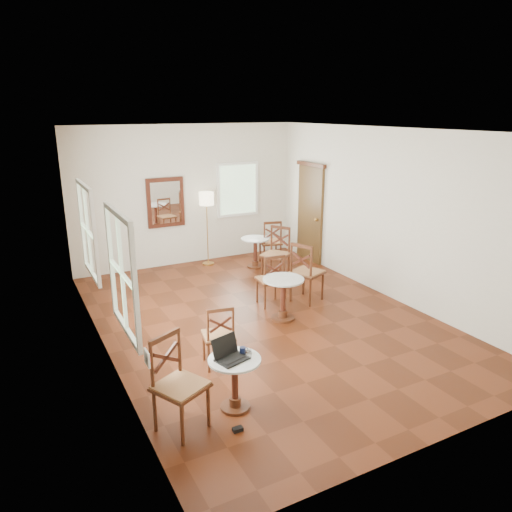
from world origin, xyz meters
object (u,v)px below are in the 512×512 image
Objects in this scene: cafe_table_near at (235,378)px; water_glass at (249,354)px; cafe_table_back at (255,249)px; chair_near_a at (218,335)px; navy_mug at (243,351)px; chair_mid_a at (271,280)px; mouse at (247,352)px; chair_mid_b at (306,272)px; laptop at (229,354)px; floor_lamp at (207,204)px; cafe_table_mid at (283,294)px; chair_near_b at (179,384)px; chair_back_b at (276,254)px; chair_back_a at (271,242)px; power_adapter at (238,429)px.

water_glass is at bearing -27.65° from cafe_table_near.
cafe_table_back is 4.24m from chair_near_a.
cafe_table_back is at bearing 60.78° from navy_mug.
chair_near_a is 2.23m from chair_mid_a.
mouse is 0.94× the size of navy_mug.
cafe_table_back is at bearing -26.04° from chair_mid_b.
navy_mug is (0.18, 0.02, -0.02)m from laptop.
chair_mid_b is (-0.10, -2.13, 0.14)m from cafe_table_back.
chair_near_a is 0.55× the size of floor_lamp.
cafe_table_mid is 0.65× the size of chair_mid_b.
chair_near_b reaches higher than chair_near_a.
chair_mid_a is at bearing 53.05° from cafe_table_near.
water_glass reaches higher than navy_mug.
cafe_table_mid is 1.96m from chair_back_b.
chair_back_a reaches higher than cafe_table_back.
cafe_table_mid reaches higher than cafe_table_back.
laptop reaches higher than cafe_table_near.
chair_near_b is 10.61× the size of mouse.
cafe_table_mid is 6.37× the size of power_adapter.
laptop is at bearing 177.50° from mouse.
mouse is at bearing -67.13° from chair_back_b.
cafe_table_near is 4.46m from chair_back_b.
cafe_table_near is at bearing 68.38° from power_adapter.
cafe_table_mid is at bearing -59.36° from chair_back_b.
navy_mug is at bearing -67.67° from chair_back_b.
chair_mid_a is 2.31× the size of laptop.
cafe_table_back is 5.05m from mouse.
cafe_table_near is at bearing -22.66° from chair_near_b.
chair_back_a is 5.47m from laptop.
chair_back_a reaches higher than chair_mid_a.
cafe_table_near is 0.97× the size of cafe_table_back.
chair_back_a is 8.85× the size of water_glass.
chair_back_a reaches higher than chair_near_a.
chair_back_b is at bearing 63.29° from cafe_table_mid.
water_glass is (-0.08, -1.05, 0.25)m from chair_near_a.
chair_near_b is 0.83m from water_glass.
chair_near_b reaches higher than power_adapter.
chair_near_a is at bearing 22.24° from chair_near_b.
floor_lamp reaches higher than laptop.
chair_near_b is at bearing 171.10° from laptop.
chair_back_b reaches higher than cafe_table_back.
water_glass is 0.79m from power_adapter.
chair_near_a is 7.91× the size of water_glass.
chair_near_b reaches higher than navy_mug.
navy_mug reaches higher than cafe_table_back.
mouse is (-0.04, -0.92, 0.21)m from chair_near_a.
chair_near_b is at bearing 50.46° from chair_mid_a.
chair_mid_b is 1.26m from chair_back_b.
chair_back_b reaches higher than chair_mid_a.
chair_near_a is 1.08m from water_glass.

